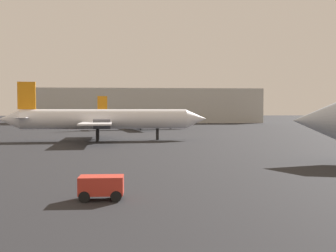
# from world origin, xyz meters

# --- Properties ---
(airplane_distant) EXTENTS (32.55, 22.63, 9.15)m
(airplane_distant) POSITION_xyz_m (-6.19, 55.25, 3.37)
(airplane_distant) COLOR white
(airplane_distant) RESTS_ON ground_plane
(airplane_far_left) EXTENTS (26.28, 22.55, 8.07)m
(airplane_far_left) POSITION_xyz_m (0.42, 89.09, 2.75)
(airplane_far_left) COLOR white
(airplane_far_left) RESTS_ON ground_plane
(baggage_cart) EXTENTS (2.42, 1.41, 1.30)m
(baggage_cart) POSITION_xyz_m (-3.15, 14.06, 0.76)
(baggage_cart) COLOR red
(baggage_cart) RESTS_ON ground_plane
(terminal_building) EXTENTS (83.72, 19.40, 12.34)m
(terminal_building) POSITION_xyz_m (2.47, 139.70, 6.17)
(terminal_building) COLOR #B7B7B2
(terminal_building) RESTS_ON ground_plane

